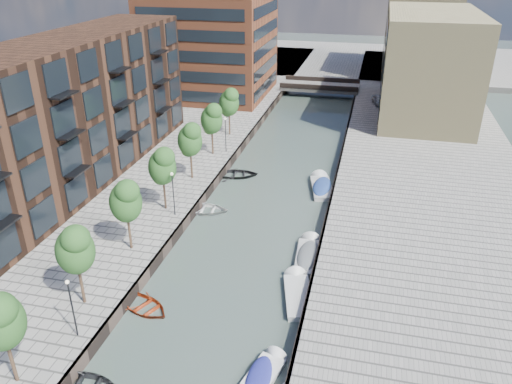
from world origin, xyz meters
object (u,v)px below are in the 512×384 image
at_px(bridge, 320,86).
at_px(tree_0, 0,319).
at_px(car, 379,100).
at_px(motorboat_0, 262,377).
at_px(tree_2, 125,200).
at_px(sloop_3, 205,212).
at_px(motorboat_2, 297,292).
at_px(tree_1, 75,248).
at_px(tree_3, 162,165).
at_px(tree_4, 190,139).
at_px(tree_6, 229,101).
at_px(sloop_4, 237,176).
at_px(sloop_2, 145,309).
at_px(motorboat_3, 321,186).
at_px(tree_5, 212,118).
at_px(motorboat_4, 308,254).

relative_size(bridge, tree_0, 2.18).
height_order(bridge, car, car).
bearing_deg(motorboat_0, tree_2, 142.85).
bearing_deg(sloop_3, motorboat_2, -139.12).
xyz_separation_m(tree_1, car, (18.49, 53.48, -3.59)).
bearing_deg(bridge, tree_1, -97.93).
height_order(tree_0, tree_2, same).
xyz_separation_m(tree_3, tree_4, (0.00, 7.00, 0.00)).
relative_size(bridge, tree_3, 2.18).
height_order(tree_2, tree_6, same).
relative_size(tree_0, tree_6, 1.00).
xyz_separation_m(bridge, sloop_3, (-5.40, -45.07, -1.39)).
relative_size(tree_0, sloop_4, 1.28).
bearing_deg(motorboat_2, tree_4, 131.55).
xyz_separation_m(tree_1, sloop_2, (3.64, 1.40, -5.31)).
bearing_deg(tree_3, sloop_2, -73.90).
relative_size(bridge, car, 3.08).
distance_m(tree_2, motorboat_2, 14.71).
distance_m(tree_4, sloop_3, 7.97).
bearing_deg(tree_0, motorboat_3, 66.65).
bearing_deg(tree_1, tree_6, 90.00).
relative_size(tree_3, tree_6, 1.00).
height_order(tree_1, tree_5, same).
relative_size(sloop_3, motorboat_3, 0.76).
relative_size(tree_3, motorboat_2, 1.08).
bearing_deg(car, tree_5, -140.77).
xyz_separation_m(tree_5, sloop_2, (3.64, -26.60, -5.31)).
bearing_deg(sloop_3, tree_1, 164.28).
xyz_separation_m(tree_4, tree_6, (0.00, 14.00, 0.00)).
bearing_deg(bridge, motorboat_0, -85.99).
bearing_deg(sloop_3, tree_4, 26.75).
height_order(tree_0, tree_4, same).
xyz_separation_m(sloop_2, motorboat_0, (9.33, -4.23, 0.18)).
height_order(tree_4, sloop_3, tree_4).
relative_size(tree_2, motorboat_3, 1.00).
bearing_deg(sloop_2, car, 8.01).
bearing_deg(motorboat_3, tree_0, -113.35).
bearing_deg(car, tree_2, -126.50).
bearing_deg(car, tree_1, -123.88).
relative_size(tree_6, sloop_2, 1.45).
xyz_separation_m(sloop_2, motorboat_4, (10.14, 9.14, 0.22)).
xyz_separation_m(bridge, tree_4, (-8.50, -40.00, 3.92)).
distance_m(tree_5, sloop_2, 27.37).
bearing_deg(tree_6, tree_0, -90.00).
bearing_deg(car, tree_4, -134.46).
height_order(sloop_2, motorboat_4, motorboat_4).
height_order(tree_2, tree_4, same).
distance_m(tree_1, sloop_4, 25.42).
bearing_deg(sloop_3, sloop_4, -9.80).
relative_size(bridge, motorboat_3, 2.18).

